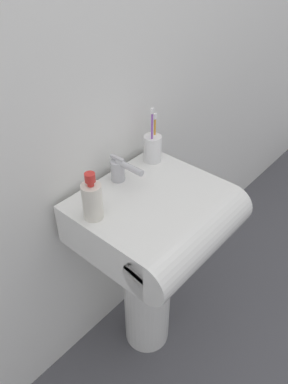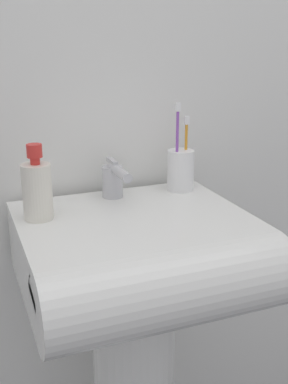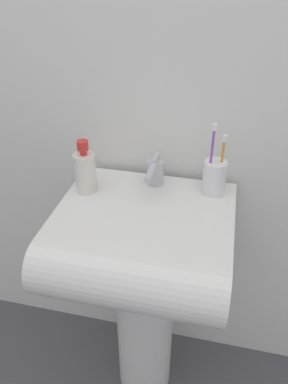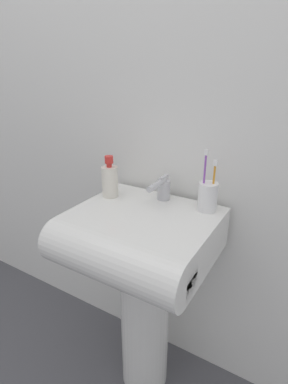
# 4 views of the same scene
# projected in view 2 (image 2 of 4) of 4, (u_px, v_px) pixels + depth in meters

# --- Properties ---
(wall_back) EXTENTS (5.00, 0.05, 2.40)m
(wall_back) POSITION_uv_depth(u_px,v_px,m) (97.00, 30.00, 1.13)
(wall_back) COLOR silver
(wall_back) RESTS_ON ground
(sink_basin) EXTENTS (0.49, 0.46, 0.15)m
(sink_basin) POSITION_uv_depth(u_px,v_px,m) (142.00, 258.00, 1.02)
(sink_basin) COLOR white
(sink_basin) RESTS_ON sink_pedestal
(faucet) EXTENTS (0.05, 0.14, 0.09)m
(faucet) POSITION_uv_depth(u_px,v_px,m) (115.00, 179.00, 1.14)
(faucet) COLOR #B7B7BC
(faucet) RESTS_ON sink_basin
(toothbrush_cup) EXTENTS (0.07, 0.07, 0.22)m
(toothbrush_cup) POSITION_uv_depth(u_px,v_px,m) (181.00, 169.00, 1.20)
(toothbrush_cup) COLOR white
(toothbrush_cup) RESTS_ON sink_basin
(soap_bottle) EXTENTS (0.06, 0.06, 0.16)m
(soap_bottle) POSITION_uv_depth(u_px,v_px,m) (37.00, 189.00, 1.01)
(soap_bottle) COLOR silver
(soap_bottle) RESTS_ON sink_basin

